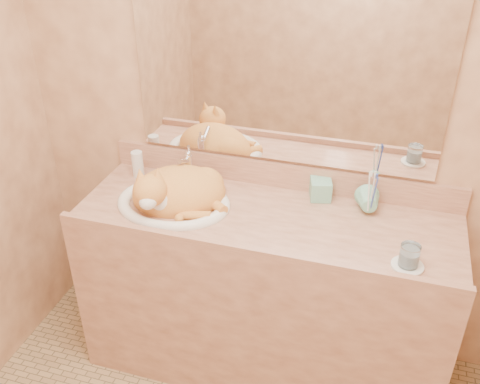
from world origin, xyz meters
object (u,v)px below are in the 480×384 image
(sink_basin, at_px, (173,189))
(cat, at_px, (176,190))
(soap_dispenser, at_px, (323,184))
(toothbrush_cup, at_px, (369,208))
(vanity_counter, at_px, (263,294))
(water_glass, at_px, (409,256))

(sink_basin, height_order, cat, cat)
(soap_dispenser, bearing_deg, cat, -178.18)
(toothbrush_cup, bearing_deg, soap_dispenser, 166.47)
(vanity_counter, distance_m, cat, 0.63)
(cat, bearing_deg, water_glass, -32.86)
(toothbrush_cup, height_order, water_glass, toothbrush_cup)
(vanity_counter, bearing_deg, cat, -178.89)
(cat, relative_size, water_glass, 4.80)
(soap_dispenser, distance_m, water_glass, 0.50)
(vanity_counter, bearing_deg, toothbrush_cup, 16.26)
(vanity_counter, distance_m, toothbrush_cup, 0.64)
(vanity_counter, xyz_separation_m, sink_basin, (-0.40, -0.02, 0.50))
(soap_dispenser, relative_size, water_glass, 2.35)
(soap_dispenser, bearing_deg, toothbrush_cup, -28.12)
(water_glass, bearing_deg, soap_dispenser, 137.83)
(sink_basin, distance_m, water_glass, 0.99)
(toothbrush_cup, xyz_separation_m, water_glass, (0.17, -0.29, 0.00))
(water_glass, bearing_deg, sink_basin, 171.41)
(vanity_counter, height_order, sink_basin, sink_basin)
(cat, xyz_separation_m, toothbrush_cup, (0.81, 0.13, -0.02))
(vanity_counter, bearing_deg, soap_dispenser, 39.64)
(sink_basin, bearing_deg, toothbrush_cup, 5.13)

